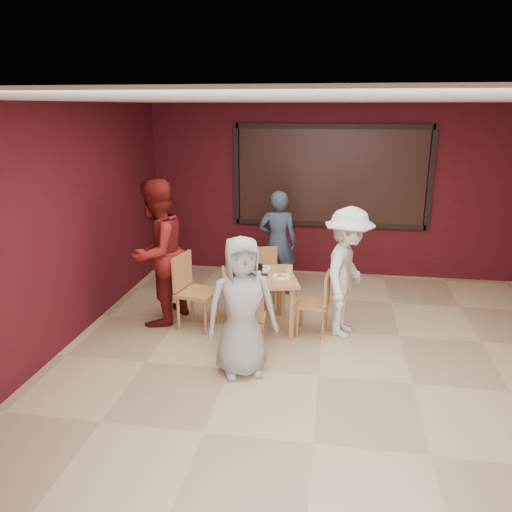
% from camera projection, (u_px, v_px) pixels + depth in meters
% --- Properties ---
extents(floor, '(7.00, 7.00, 0.00)m').
position_uv_depth(floor, '(319.00, 376.00, 5.29)').
color(floor, '#C8B98B').
rests_on(floor, ground).
extents(window_blinds, '(3.00, 0.02, 1.50)m').
position_uv_depth(window_blinds, '(331.00, 177.00, 8.08)').
color(window_blinds, black).
extents(dining_table, '(1.10, 1.10, 0.86)m').
position_uv_depth(dining_table, '(259.00, 282.00, 6.26)').
color(dining_table, tan).
rests_on(dining_table, floor).
extents(chair_front, '(0.41, 0.41, 0.81)m').
position_uv_depth(chair_front, '(248.00, 316.00, 5.68)').
color(chair_front, '#B37B45').
rests_on(chair_front, floor).
extents(chair_back, '(0.52, 0.52, 0.85)m').
position_uv_depth(chair_back, '(264.00, 274.00, 6.99)').
color(chair_back, '#B37B45').
rests_on(chair_back, floor).
extents(chair_left, '(0.54, 0.54, 0.96)m').
position_uv_depth(chair_left, '(192.00, 287.00, 6.34)').
color(chair_left, '#B37B45').
rests_on(chair_left, floor).
extents(chair_right, '(0.42, 0.42, 0.80)m').
position_uv_depth(chair_right, '(318.00, 300.00, 6.15)').
color(chair_right, '#B37B45').
rests_on(chair_right, floor).
extents(diner_front, '(0.86, 0.72, 1.51)m').
position_uv_depth(diner_front, '(242.00, 307.00, 5.16)').
color(diner_front, '#A5A5A5').
rests_on(diner_front, floor).
extents(diner_back, '(0.62, 0.45, 1.58)m').
position_uv_depth(diner_back, '(278.00, 243.00, 7.45)').
color(diner_back, '#2F4154').
rests_on(diner_back, floor).
extents(diner_left, '(0.94, 1.08, 1.89)m').
position_uv_depth(diner_left, '(157.00, 253.00, 6.39)').
color(diner_left, maroon).
rests_on(diner_left, floor).
extents(diner_right, '(0.83, 1.15, 1.61)m').
position_uv_depth(diner_right, '(347.00, 273.00, 6.05)').
color(diner_right, white).
rests_on(diner_right, floor).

